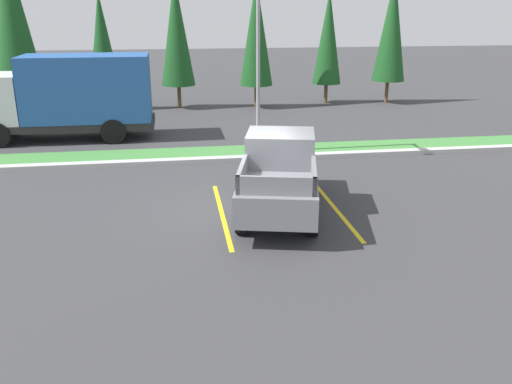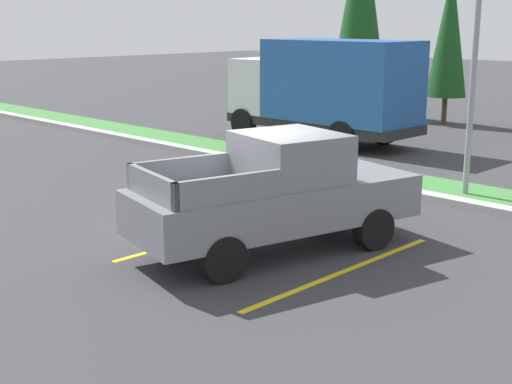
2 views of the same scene
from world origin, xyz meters
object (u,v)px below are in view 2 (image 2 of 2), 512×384
at_px(cargo_truck_distant, 325,87).
at_px(street_light, 475,12).
at_px(pickup_truck_main, 278,194).
at_px(cypress_tree_left_inner, 449,33).

xyz_separation_m(cargo_truck_distant, street_light, (7.14, -3.64, 2.35)).
xyz_separation_m(pickup_truck_main, street_light, (0.37, 5.91, 3.15)).
bearing_deg(cypress_tree_left_inner, cargo_truck_distant, -95.29).
relative_size(pickup_truck_main, street_light, 0.76).
distance_m(street_light, cypress_tree_left_inner, 12.27).
distance_m(pickup_truck_main, cargo_truck_distant, 11.74).
bearing_deg(cypress_tree_left_inner, street_light, -57.90).
height_order(pickup_truck_main, cypress_tree_left_inner, cypress_tree_left_inner).
distance_m(pickup_truck_main, cypress_tree_left_inner, 17.59).
bearing_deg(cypress_tree_left_inner, pickup_truck_main, -69.36).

